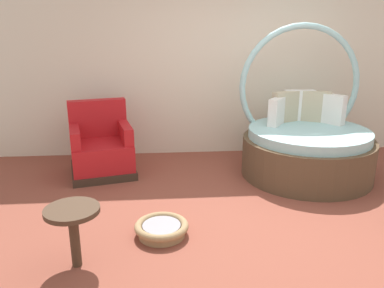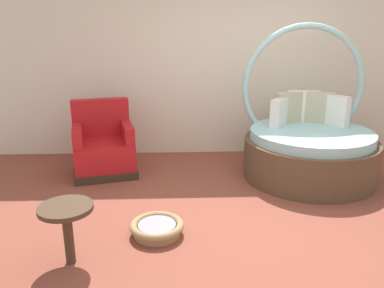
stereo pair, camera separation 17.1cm
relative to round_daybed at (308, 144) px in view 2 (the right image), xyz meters
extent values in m
cube|color=brown|center=(-0.87, -1.15, -0.43)|extent=(8.00, 8.00, 0.02)
cube|color=silver|center=(-0.87, 1.06, 1.00)|extent=(8.00, 0.12, 2.84)
cylinder|color=brown|center=(0.00, -0.07, -0.17)|extent=(1.67, 1.67, 0.51)
cylinder|color=#9ED1D6|center=(0.00, -0.07, 0.15)|extent=(1.53, 1.53, 0.12)
torus|color=#9ED1D6|center=(0.00, 0.39, 0.68)|extent=(1.66, 0.08, 1.66)
cube|color=white|center=(0.38, 0.21, 0.41)|extent=(0.33, 0.39, 0.39)
cube|color=#BCB293|center=(0.21, 0.34, 0.42)|extent=(0.42, 0.30, 0.42)
cube|color=white|center=(0.02, 0.43, 0.42)|extent=(0.42, 0.14, 0.42)
cube|color=#BCB293|center=(-0.19, 0.35, 0.42)|extent=(0.43, 0.28, 0.41)
cube|color=white|center=(-0.36, 0.19, 0.39)|extent=(0.31, 0.36, 0.36)
cube|color=#38281E|center=(-2.67, 0.19, -0.37)|extent=(0.96, 0.96, 0.10)
cube|color=red|center=(-2.67, 0.19, -0.15)|extent=(0.92, 0.92, 0.34)
cube|color=red|center=(-2.75, 0.50, 0.27)|extent=(0.78, 0.33, 0.50)
cube|color=red|center=(-2.98, 0.12, 0.13)|extent=(0.28, 0.69, 0.22)
cube|color=red|center=(-2.36, 0.27, 0.13)|extent=(0.28, 0.69, 0.22)
cylinder|color=#9E7F56|center=(-1.90, -1.45, -0.39)|extent=(0.44, 0.44, 0.06)
torus|color=#9E7F56|center=(-1.90, -1.45, -0.32)|extent=(0.51, 0.51, 0.07)
cylinder|color=gray|center=(-1.90, -1.45, -0.33)|extent=(0.36, 0.36, 0.05)
cylinder|color=#473323|center=(-2.60, -1.87, -0.18)|extent=(0.08, 0.08, 0.48)
cylinder|color=#473323|center=(-2.60, -1.87, 0.08)|extent=(0.44, 0.44, 0.04)
camera|label=1|loc=(-1.87, -4.69, 1.49)|focal=36.10mm
camera|label=2|loc=(-1.70, -4.70, 1.49)|focal=36.10mm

